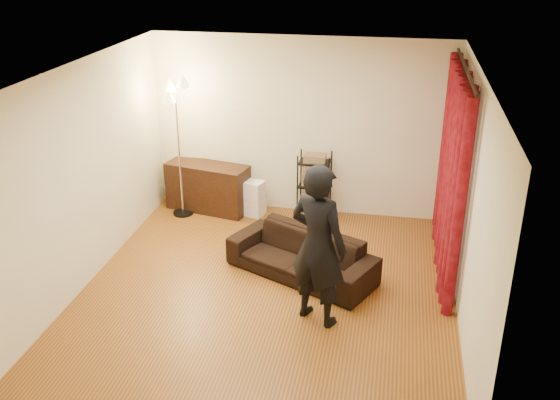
% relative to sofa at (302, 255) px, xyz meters
% --- Properties ---
extents(floor, '(5.00, 5.00, 0.00)m').
position_rel_sofa_xyz_m(floor, '(-0.35, -0.48, -0.28)').
color(floor, '#94571A').
rests_on(floor, ground).
extents(ceiling, '(5.00, 5.00, 0.00)m').
position_rel_sofa_xyz_m(ceiling, '(-0.35, -0.48, 2.42)').
color(ceiling, white).
rests_on(ceiling, ground).
extents(wall_back, '(5.00, 0.00, 5.00)m').
position_rel_sofa_xyz_m(wall_back, '(-0.35, 2.02, 1.07)').
color(wall_back, '#EFE7C5').
rests_on(wall_back, ground).
extents(wall_front, '(5.00, 0.00, 5.00)m').
position_rel_sofa_xyz_m(wall_front, '(-0.35, -2.98, 1.07)').
color(wall_front, '#EFE7C5').
rests_on(wall_front, ground).
extents(wall_left, '(0.00, 5.00, 5.00)m').
position_rel_sofa_xyz_m(wall_left, '(-2.60, -0.48, 1.07)').
color(wall_left, '#EFE7C5').
rests_on(wall_left, ground).
extents(wall_right, '(0.00, 5.00, 5.00)m').
position_rel_sofa_xyz_m(wall_right, '(1.90, -0.48, 1.07)').
color(wall_right, '#EFE7C5').
rests_on(wall_right, ground).
extents(curtain_rod, '(0.04, 2.65, 0.04)m').
position_rel_sofa_xyz_m(curtain_rod, '(1.80, 0.65, 2.30)').
color(curtain_rod, black).
rests_on(curtain_rod, wall_right).
extents(curtain, '(0.22, 2.65, 2.55)m').
position_rel_sofa_xyz_m(curtain, '(1.78, 0.65, 1.00)').
color(curtain, maroon).
rests_on(curtain, ground).
extents(sofa, '(2.04, 1.50, 0.56)m').
position_rel_sofa_xyz_m(sofa, '(0.00, 0.00, 0.00)').
color(sofa, black).
rests_on(sofa, ground).
extents(person, '(0.81, 0.70, 1.87)m').
position_rel_sofa_xyz_m(person, '(0.32, -0.94, 0.66)').
color(person, black).
rests_on(person, ground).
extents(media_cabinet, '(1.35, 0.74, 0.75)m').
position_rel_sofa_xyz_m(media_cabinet, '(-1.76, 1.75, 0.09)').
color(media_cabinet, '#311A0E').
rests_on(media_cabinet, ground).
extents(storage_boxes, '(0.40, 0.36, 0.56)m').
position_rel_sofa_xyz_m(storage_boxes, '(-1.03, 1.66, 0.00)').
color(storage_boxes, white).
rests_on(storage_boxes, ground).
extents(wire_shelf, '(0.55, 0.47, 1.02)m').
position_rel_sofa_xyz_m(wire_shelf, '(-0.10, 1.80, 0.23)').
color(wire_shelf, black).
rests_on(wire_shelf, ground).
extents(floor_lamp, '(0.44, 0.44, 2.11)m').
position_rel_sofa_xyz_m(floor_lamp, '(-2.11, 1.50, 0.78)').
color(floor_lamp, silver).
rests_on(floor_lamp, ground).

